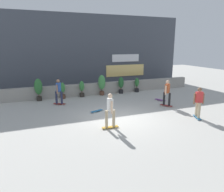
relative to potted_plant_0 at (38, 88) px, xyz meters
name	(u,v)px	position (x,y,z in m)	size (l,w,h in m)	color
ground_plane	(122,118)	(3.93, -5.55, -0.93)	(48.00, 48.00, 0.00)	#B2AFA8
planter_wall	(91,89)	(3.93, 0.45, -0.48)	(18.00, 0.40, 0.90)	gray
building_backdrop	(78,51)	(3.93, 4.45, 2.32)	(20.00, 2.08, 6.50)	#424751
potted_plant_0	(38,88)	(0.00, 0.00, 0.00)	(0.55, 0.55, 1.58)	#2D2823
potted_plant_1	(63,90)	(1.66, 0.00, -0.30)	(0.36, 0.36, 1.19)	brown
potted_plant_2	(82,88)	(3.09, 0.00, -0.27)	(0.37, 0.37, 1.22)	#2D2823
potted_plant_3	(102,83)	(4.68, 0.00, 0.01)	(0.56, 0.56, 1.59)	brown
potted_plant_4	(121,84)	(6.32, 0.00, -0.18)	(0.43, 0.43, 1.34)	black
potted_plant_5	(137,85)	(7.77, 0.00, -0.30)	(0.36, 0.36, 1.18)	black
skater_far_left	(167,92)	(7.51, -4.51, 0.02)	(0.60, 0.78, 1.70)	maroon
skater_foreground	(199,101)	(7.68, -7.04, 0.02)	(0.52, 0.82, 1.70)	#266699
skater_mid_plaza	(110,109)	(2.81, -6.62, 0.02)	(0.81, 0.56, 1.70)	#BF8C26
skater_by_wall_right	(59,91)	(1.17, -1.58, 0.02)	(0.79, 0.58, 1.70)	maroon
skateboard_near_camera	(160,100)	(7.95, -3.18, -0.86)	(0.50, 0.81, 0.08)	#72338C
skateboard_aside	(97,111)	(2.98, -3.97, -0.86)	(0.82, 0.48, 0.08)	#266699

